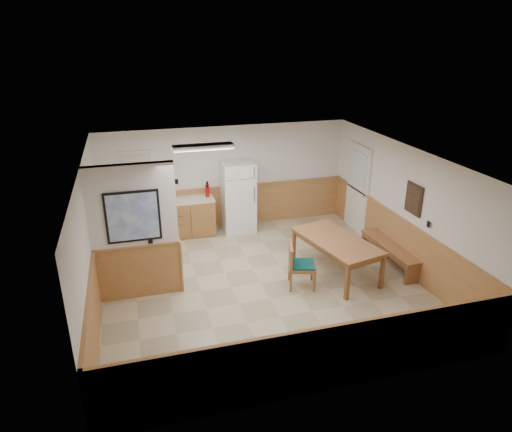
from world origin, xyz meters
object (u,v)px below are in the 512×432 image
object	(u,v)px
dining_table	(336,244)
dining_bench	(390,249)
soap_bottle	(139,200)
refrigerator	(238,197)
fire_extinguisher	(207,190)
dining_chair	(297,263)

from	to	relation	value
dining_table	dining_bench	size ratio (longest dim) A/B	1.17
dining_bench	soap_bottle	bearing A→B (deg)	149.94
refrigerator	soap_bottle	size ratio (longest dim) A/B	8.90
soap_bottle	dining_bench	bearing A→B (deg)	-28.14
refrigerator	fire_extinguisher	distance (m)	0.76
refrigerator	dining_table	world-z (taller)	refrigerator
dining_chair	fire_extinguisher	world-z (taller)	fire_extinguisher
dining_table	fire_extinguisher	bearing A→B (deg)	114.21
dining_bench	dining_chair	world-z (taller)	dining_chair
dining_table	soap_bottle	size ratio (longest dim) A/B	10.69
dining_chair	soap_bottle	size ratio (longest dim) A/B	4.43
refrigerator	dining_bench	distance (m)	3.72
fire_extinguisher	dining_bench	bearing A→B (deg)	-48.44
refrigerator	dining_bench	bearing A→B (deg)	-44.30
fire_extinguisher	refrigerator	bearing A→B (deg)	-15.83
dining_chair	soap_bottle	world-z (taller)	soap_bottle
refrigerator	soap_bottle	bearing A→B (deg)	-179.21
dining_chair	fire_extinguisher	distance (m)	3.26
dining_bench	soap_bottle	xyz separation A→B (m)	(-4.90, 2.62, 0.65)
refrigerator	dining_chair	bearing A→B (deg)	-80.68
dining_table	dining_bench	bearing A→B (deg)	-11.14
dining_table	dining_chair	distance (m)	0.96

